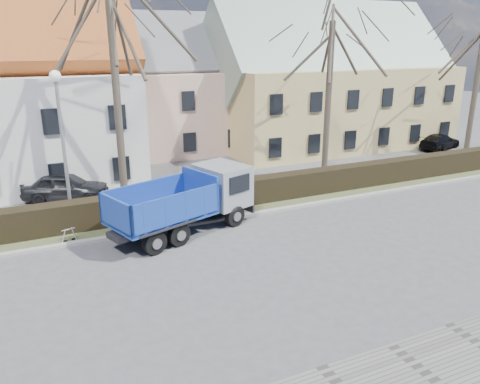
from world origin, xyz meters
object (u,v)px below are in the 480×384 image
streetlight (64,150)px  parked_car_a (66,187)px  cart_frame (63,237)px  parked_car_b (440,142)px  dump_truck (178,204)px

streetlight → parked_car_a: 4.54m
cart_frame → parked_car_b: size_ratio=0.19×
dump_truck → cart_frame: dump_truck is taller
streetlight → parked_car_b: bearing=9.1°
cart_frame → parked_car_a: bearing=83.7°
cart_frame → dump_truck: bearing=-10.1°
dump_truck → streetlight: (-4.11, 3.08, 2.10)m
dump_truck → parked_car_a: (-4.01, 6.71, -0.62)m
parked_car_a → parked_car_b: (27.10, 0.71, -0.14)m
streetlight → parked_car_b: 27.69m
dump_truck → parked_car_b: dump_truck is taller
streetlight → cart_frame: (-0.55, -2.24, -3.09)m
dump_truck → parked_car_a: 7.84m
dump_truck → parked_car_a: dump_truck is taller
parked_car_a → parked_car_b: bearing=-66.5°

